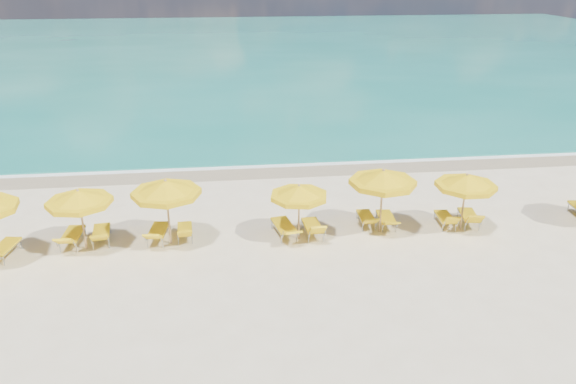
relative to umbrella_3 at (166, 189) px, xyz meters
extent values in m
plane|color=beige|center=(4.45, -0.06, -2.12)|extent=(120.00, 120.00, 0.00)
cube|color=#147465|center=(4.45, 47.94, -2.12)|extent=(120.00, 80.00, 0.30)
cube|color=tan|center=(4.45, 7.34, -2.12)|extent=(120.00, 2.60, 0.01)
cube|color=white|center=(4.45, 8.14, -2.12)|extent=(120.00, 1.20, 0.03)
cube|color=white|center=(-1.55, 16.94, -2.12)|extent=(14.00, 0.36, 0.05)
cube|color=white|center=(12.45, 23.94, -2.12)|extent=(18.00, 0.30, 0.05)
cylinder|color=tan|center=(-2.94, -0.11, -1.02)|extent=(0.07, 0.07, 2.20)
cone|color=yellow|center=(-2.94, -0.11, -0.10)|extent=(2.67, 2.67, 0.44)
cylinder|color=yellow|center=(-2.94, -0.11, -0.31)|extent=(2.69, 2.69, 0.18)
sphere|color=tan|center=(-2.94, -0.11, 0.13)|extent=(0.10, 0.10, 0.10)
cylinder|color=tan|center=(0.00, 0.00, -0.93)|extent=(0.07, 0.07, 2.39)
cone|color=yellow|center=(0.00, 0.00, 0.07)|extent=(2.65, 2.65, 0.48)
cylinder|color=yellow|center=(0.00, 0.00, -0.16)|extent=(2.67, 2.67, 0.19)
sphere|color=tan|center=(0.00, 0.00, 0.31)|extent=(0.11, 0.11, 0.11)
cylinder|color=tan|center=(4.66, -0.16, -1.10)|extent=(0.06, 0.06, 2.05)
cone|color=yellow|center=(4.66, -0.16, -0.24)|extent=(2.47, 2.47, 0.41)
cylinder|color=yellow|center=(4.66, -0.16, -0.44)|extent=(2.50, 2.50, 0.16)
sphere|color=tan|center=(4.66, -0.16, -0.03)|extent=(0.09, 0.09, 0.09)
cylinder|color=tan|center=(7.76, 0.05, -0.92)|extent=(0.08, 0.08, 2.41)
cone|color=yellow|center=(7.76, 0.05, 0.10)|extent=(2.93, 2.93, 0.48)
cylinder|color=yellow|center=(7.76, 0.05, -0.14)|extent=(2.95, 2.95, 0.19)
sphere|color=tan|center=(7.76, 0.05, 0.34)|extent=(0.11, 0.11, 0.11)
cylinder|color=tan|center=(10.85, -0.20, -1.03)|extent=(0.07, 0.07, 2.20)
cone|color=yellow|center=(10.85, -0.20, -0.10)|extent=(2.94, 2.94, 0.44)
cylinder|color=yellow|center=(10.85, -0.20, -0.32)|extent=(2.97, 2.97, 0.18)
sphere|color=tan|center=(10.85, -0.20, 0.12)|extent=(0.10, 0.10, 0.10)
cube|color=yellow|center=(-5.58, -0.29, -1.75)|extent=(0.79, 1.38, 0.08)
cube|color=yellow|center=(-3.48, 0.38, -1.74)|extent=(0.65, 1.37, 0.08)
cube|color=yellow|center=(-3.51, -0.55, -1.55)|extent=(0.62, 0.59, 0.44)
cube|color=yellow|center=(-2.49, 0.49, -1.75)|extent=(0.74, 1.36, 0.08)
cube|color=yellow|center=(-2.38, -0.39, -1.56)|extent=(0.65, 0.61, 0.43)
cube|color=yellow|center=(-0.45, 0.37, -1.75)|extent=(0.73, 1.37, 0.08)
cube|color=yellow|center=(-0.55, -0.53, -1.56)|extent=(0.64, 0.61, 0.43)
cube|color=yellow|center=(0.50, 0.43, -1.79)|extent=(0.60, 1.20, 0.07)
cube|color=yellow|center=(0.55, -0.36, -1.60)|extent=(0.55, 0.49, 0.42)
cube|color=yellow|center=(4.14, 0.21, -1.72)|extent=(0.87, 1.48, 0.09)
cube|color=yellow|center=(4.32, -0.76, -1.58)|extent=(0.73, 0.74, 0.35)
cube|color=yellow|center=(5.20, 0.10, -1.75)|extent=(0.66, 1.34, 0.08)
cube|color=yellow|center=(5.25, -0.77, -1.53)|extent=(0.61, 0.52, 0.49)
cube|color=yellow|center=(7.40, 0.72, -1.78)|extent=(0.57, 1.21, 0.07)
cube|color=yellow|center=(7.37, -0.10, -1.61)|extent=(0.55, 0.51, 0.40)
cube|color=yellow|center=(8.14, 0.52, -1.76)|extent=(0.64, 1.29, 0.08)
cube|color=yellow|center=(8.08, -0.36, -1.62)|extent=(0.60, 0.59, 0.35)
cube|color=yellow|center=(10.41, 0.30, -1.78)|extent=(0.62, 1.23, 0.07)
cube|color=yellow|center=(10.35, -0.48, -1.57)|extent=(0.57, 0.48, 0.46)
cube|color=yellow|center=(11.36, 0.31, -1.76)|extent=(0.78, 1.36, 0.08)
cube|color=yellow|center=(11.22, -0.53, -1.54)|extent=(0.64, 0.57, 0.48)
camera|label=1|loc=(2.09, -18.45, 7.33)|focal=35.00mm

